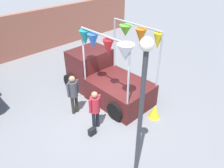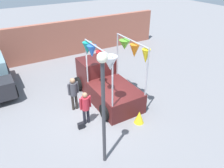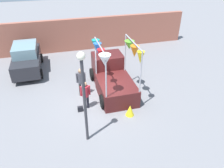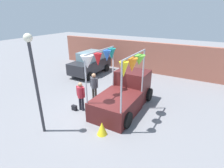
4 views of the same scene
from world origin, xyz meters
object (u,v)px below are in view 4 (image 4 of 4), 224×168
object	(u,v)px
vendor_truck	(125,91)
parked_car	(90,63)
person_vendor	(94,84)
street_lamp	(34,73)
handbag	(74,108)
person_customer	(81,94)
folded_kite_bundle_sunflower	(102,128)

from	to	relation	value
vendor_truck	parked_car	xyz separation A→B (m)	(-4.97, 3.65, 0.03)
person_vendor	street_lamp	distance (m)	3.90
handbag	person_vendor	bearing A→B (deg)	77.97
person_customer	person_vendor	distance (m)	1.26
person_customer	folded_kite_bundle_sunflower	xyz separation A→B (m)	(2.04, -1.17, -0.66)
street_lamp	folded_kite_bundle_sunflower	size ratio (longest dim) A/B	7.02
parked_car	vendor_truck	bearing A→B (deg)	-36.34
vendor_truck	street_lamp	distance (m)	4.69
folded_kite_bundle_sunflower	parked_car	bearing A→B (deg)	129.36
vendor_truck	handbag	world-z (taller)	vendor_truck
person_vendor	folded_kite_bundle_sunflower	bearing A→B (deg)	-49.40
parked_car	handbag	xyz separation A→B (m)	(2.82, -5.38, -0.80)
handbag	street_lamp	size ratio (longest dim) A/B	0.07
person_vendor	street_lamp	xyz separation A→B (m)	(-0.28, -3.51, 1.69)
vendor_truck	street_lamp	bearing A→B (deg)	-119.28
person_vendor	street_lamp	world-z (taller)	street_lamp
person_customer	folded_kite_bundle_sunflower	world-z (taller)	person_customer
folded_kite_bundle_sunflower	handbag	bearing A→B (deg)	157.99
person_customer	folded_kite_bundle_sunflower	size ratio (longest dim) A/B	2.67
parked_car	folded_kite_bundle_sunflower	world-z (taller)	parked_car
vendor_truck	handbag	distance (m)	2.87
handbag	street_lamp	distance (m)	3.30
parked_car	handbag	bearing A→B (deg)	-62.38
person_vendor	handbag	distance (m)	1.74
vendor_truck	person_vendor	xyz separation A→B (m)	(-1.84, -0.27, 0.12)
person_customer	street_lamp	size ratio (longest dim) A/B	0.38
parked_car	handbag	distance (m)	6.13
person_customer	handbag	distance (m)	0.92
vendor_truck	street_lamp	world-z (taller)	street_lamp
parked_car	person_vendor	size ratio (longest dim) A/B	2.34
parked_car	street_lamp	xyz separation A→B (m)	(2.85, -7.43, 1.78)
vendor_truck	person_vendor	size ratio (longest dim) A/B	2.44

